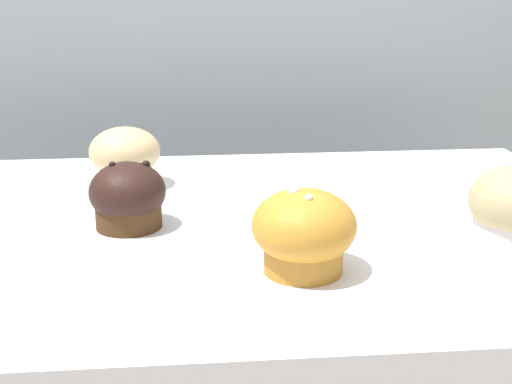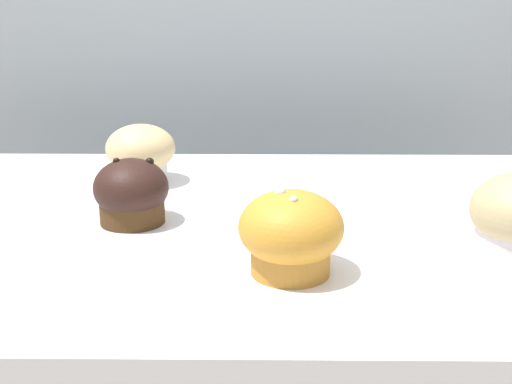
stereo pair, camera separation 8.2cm
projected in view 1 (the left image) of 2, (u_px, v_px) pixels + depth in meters
The scene contains 4 objects.
wall_back at pixel (204, 113), 1.42m from camera, with size 3.20×0.10×1.80m, color #A8B2B7.
muffin_back_left at pixel (304, 232), 0.70m from camera, with size 0.10×0.10×0.09m.
muffin_back_right at pixel (128, 197), 0.83m from camera, with size 0.09×0.09×0.08m.
muffin_front_left at pixel (125, 156), 0.98m from camera, with size 0.10×0.10×0.08m.
Camera 1 is at (-0.03, -0.81, 1.18)m, focal length 50.00 mm.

